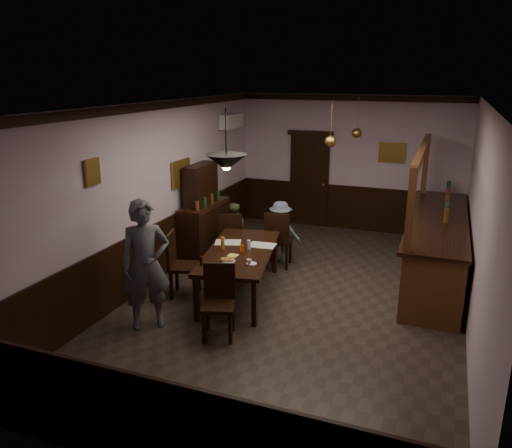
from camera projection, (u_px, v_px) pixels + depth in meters
The scene contains 31 objects.
room at pixel (299, 207), 7.52m from camera, with size 5.01×8.01×3.01m.
dining_table at pixel (240, 254), 7.89m from camera, with size 1.40×2.35×0.75m.
chair_far_left at pixel (231, 236), 9.20m from camera, with size 0.56×0.56×1.00m.
chair_far_right at pixel (278, 237), 9.04m from camera, with size 0.51×0.51×1.06m.
chair_near at pixel (219, 298), 6.69m from camera, with size 0.55×0.55×1.00m.
chair_side at pixel (179, 261), 7.88m from camera, with size 0.57×0.57×1.06m.
person_standing at pixel (146, 265), 6.82m from camera, with size 0.67×0.44×1.83m, color #4D5158.
person_seated_left at pixel (233, 231), 9.46m from camera, with size 0.54×0.42×1.10m, color brown.
person_seated_right at pixel (280, 232), 9.30m from camera, with size 0.76×0.44×1.18m, color #4F5F71.
newspaper_left at pixel (228, 242), 8.23m from camera, with size 0.42×0.30×0.01m, color silver.
newspaper_right at pixel (262, 245), 8.09m from camera, with size 0.42×0.30×0.01m, color silver.
napkin at pixel (233, 255), 7.65m from camera, with size 0.15×0.15×0.00m, color #D7DF52.
saucer at pixel (251, 264), 7.31m from camera, with size 0.15×0.15×0.01m, color white.
coffee_cup at pixel (249, 262), 7.26m from camera, with size 0.08×0.08×0.07m, color white.
pastry_plate at pixel (228, 261), 7.41m from camera, with size 0.22×0.22×0.01m, color white.
pastry_ring_a at pixel (225, 259), 7.39m from camera, with size 0.13×0.13×0.04m, color #C68C47.
pastry_ring_b at pixel (230, 259), 7.39m from camera, with size 0.13×0.13×0.04m, color #C68C47.
soda_can at pixel (242, 249), 7.77m from camera, with size 0.07×0.07×0.12m, color orange.
beer_glass at pixel (223, 243), 7.89m from camera, with size 0.06×0.06×0.20m, color #BF721E.
water_glass at pixel (249, 245), 7.90m from camera, with size 0.06×0.06×0.15m, color silver.
pepper_mill at pixel (201, 261), 7.24m from camera, with size 0.04×0.04×0.14m, color black.
sideboard at pixel (204, 221), 9.53m from camera, with size 0.49×1.37×1.82m.
bar_counter at pixel (436, 246), 8.59m from camera, with size 0.94×4.06×2.28m.
door_back at pixel (309, 181), 11.49m from camera, with size 0.90×0.06×2.10m, color black.
ac_unit at pixel (231, 121), 10.65m from camera, with size 0.20×0.85×0.30m.
picture_left_small at pixel (92, 172), 6.75m from camera, with size 0.04×0.28×0.36m.
picture_left_large at pixel (181, 173), 9.02m from camera, with size 0.04×0.62×0.48m.
picture_back at pixel (392, 153), 10.66m from camera, with size 0.55×0.04×0.42m.
pendant_iron at pixel (226, 162), 6.67m from camera, with size 0.56×0.56×0.82m.
pendant_brass_mid at pixel (331, 142), 8.61m from camera, with size 0.20×0.20×0.81m.
pendant_brass_far at pixel (357, 133), 9.82m from camera, with size 0.20×0.20×0.81m.
Camera 1 is at (2.00, -7.02, 3.43)m, focal length 35.00 mm.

